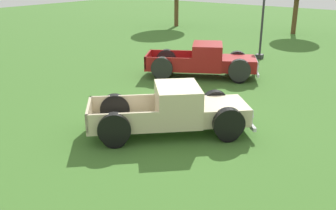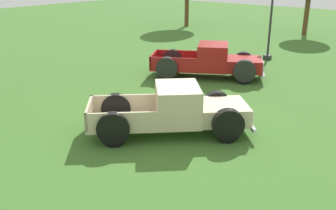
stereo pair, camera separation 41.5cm
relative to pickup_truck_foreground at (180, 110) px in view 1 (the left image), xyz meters
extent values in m
plane|color=#3D6B28|center=(-0.38, 0.22, -0.71)|extent=(80.00, 80.00, 0.00)
cube|color=#C6B793|center=(0.93, 0.90, -0.07)|extent=(2.07, 2.07, 0.53)
cube|color=silver|center=(1.47, 1.43, -0.07)|extent=(0.97, 0.99, 0.45)
sphere|color=silver|center=(1.04, 1.84, -0.05)|extent=(0.19, 0.19, 0.19)
sphere|color=silver|center=(1.86, 0.99, -0.05)|extent=(0.19, 0.19, 0.19)
cube|color=#C6B793|center=(-0.04, -0.04, 0.22)|extent=(2.04, 2.04, 1.12)
cube|color=#8C9EA8|center=(0.38, 0.37, 0.46)|extent=(1.00, 1.03, 0.49)
cube|color=#C6B793|center=(-1.23, -1.19, -0.29)|extent=(2.59, 2.58, 0.10)
cube|color=#C6B793|center=(-1.77, -0.64, 0.02)|extent=(1.52, 1.48, 0.53)
cube|color=#C6B793|center=(-0.69, -1.75, 0.02)|extent=(1.52, 1.48, 0.53)
cube|color=#C6B793|center=(-1.93, -1.88, 0.02)|extent=(1.19, 1.22, 0.53)
cylinder|color=black|center=(0.36, 1.49, -0.34)|extent=(0.68, 0.67, 0.74)
cylinder|color=#B7B7BC|center=(0.36, 1.50, -0.34)|extent=(0.37, 0.37, 0.30)
cylinder|color=black|center=(0.36, 1.49, -0.15)|extent=(0.86, 0.84, 0.93)
cylinder|color=black|center=(1.50, 0.32, -0.34)|extent=(0.68, 0.67, 0.74)
cylinder|color=#B7B7BC|center=(1.51, 0.31, -0.34)|extent=(0.37, 0.37, 0.30)
cylinder|color=black|center=(1.50, 0.32, -0.15)|extent=(0.86, 0.84, 0.93)
cylinder|color=black|center=(-1.97, -0.78, -0.34)|extent=(0.68, 0.67, 0.74)
cylinder|color=#B7B7BC|center=(-1.98, -0.77, -0.34)|extent=(0.37, 0.37, 0.30)
cylinder|color=black|center=(-1.97, -0.78, -0.15)|extent=(0.86, 0.84, 0.93)
cylinder|color=black|center=(-0.83, -1.95, -0.34)|extent=(0.68, 0.67, 0.74)
cylinder|color=#B7B7BC|center=(-0.83, -1.95, -0.34)|extent=(0.37, 0.37, 0.30)
cylinder|color=black|center=(-0.83, -1.95, -0.15)|extent=(0.86, 0.84, 0.93)
cube|color=silver|center=(1.49, 1.45, -0.38)|extent=(1.30, 1.34, 0.12)
cube|color=maroon|center=(-1.41, 6.56, -0.05)|extent=(2.09, 2.10, 0.56)
cube|color=silver|center=(-0.74, 6.95, -0.05)|extent=(0.76, 1.22, 0.47)
sphere|color=silver|center=(-1.07, 7.47, -0.02)|extent=(0.20, 0.20, 0.20)
sphere|color=silver|center=(-0.44, 6.41, -0.02)|extent=(0.20, 0.20, 0.20)
cube|color=maroon|center=(-2.63, 5.84, 0.26)|extent=(1.99, 2.13, 1.16)
cube|color=#8C9EA8|center=(-2.10, 6.15, 0.51)|extent=(0.78, 1.28, 0.51)
cube|color=maroon|center=(-4.11, 4.96, -0.27)|extent=(2.69, 2.54, 0.10)
cube|color=maroon|center=(-4.52, 5.66, 0.06)|extent=(1.87, 1.15, 0.56)
cube|color=maroon|center=(-3.70, 4.27, 0.06)|extent=(1.87, 1.15, 0.56)
cube|color=maroon|center=(-4.99, 4.44, 0.06)|extent=(0.93, 1.50, 0.56)
cylinder|color=black|center=(-1.84, 7.29, -0.32)|extent=(0.78, 0.58, 0.77)
cylinder|color=#B7B7BC|center=(-1.84, 7.30, -0.32)|extent=(0.39, 0.37, 0.31)
cylinder|color=black|center=(-1.84, 7.29, -0.13)|extent=(0.98, 0.74, 0.97)
cylinder|color=black|center=(-0.98, 5.82, -0.32)|extent=(0.78, 0.58, 0.77)
cylinder|color=#B7B7BC|center=(-0.97, 5.81, -0.32)|extent=(0.39, 0.37, 0.31)
cylinder|color=black|center=(-0.98, 5.82, -0.13)|extent=(0.98, 0.74, 0.97)
cylinder|color=black|center=(-4.76, 5.57, -0.32)|extent=(0.78, 0.58, 0.77)
cylinder|color=#B7B7BC|center=(-4.76, 5.57, -0.32)|extent=(0.39, 0.37, 0.31)
cylinder|color=black|center=(-4.76, 5.57, -0.13)|extent=(0.98, 0.74, 0.97)
cylinder|color=black|center=(-3.89, 4.10, -0.32)|extent=(0.78, 0.58, 0.77)
cylinder|color=#B7B7BC|center=(-3.89, 4.09, -0.32)|extent=(0.39, 0.37, 0.31)
cylinder|color=black|center=(-3.89, 4.10, -0.13)|extent=(0.98, 0.74, 0.97)
cube|color=silver|center=(-0.70, 6.97, -0.36)|extent=(1.02, 1.64, 0.12)
cube|color=#2D2D33|center=(-2.25, 10.78, -0.58)|extent=(0.36, 0.36, 0.25)
cylinder|color=#2D2D33|center=(-2.25, 10.78, 1.46)|extent=(0.12, 0.12, 3.83)
cylinder|color=brown|center=(-3.75, 20.23, 0.81)|extent=(0.36, 0.36, 3.03)
cylinder|color=brown|center=(-13.25, 18.02, 0.85)|extent=(0.36, 0.36, 3.11)
camera|label=1|loc=(6.12, -8.61, 4.05)|focal=40.07mm
camera|label=2|loc=(6.44, -8.35, 4.05)|focal=40.07mm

